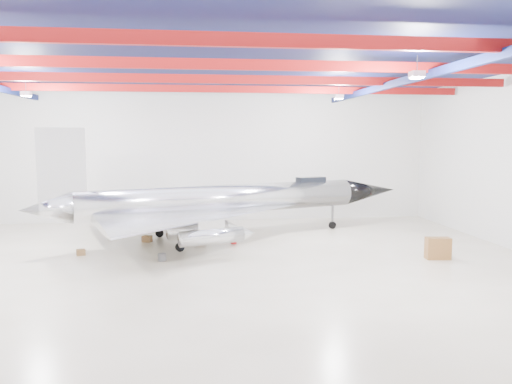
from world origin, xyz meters
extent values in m
plane|color=#B9AE93|center=(0.00, 0.00, 0.00)|extent=(40.00, 40.00, 0.00)
plane|color=silver|center=(0.00, 15.00, 5.50)|extent=(40.00, 0.00, 40.00)
plane|color=#0A0F38|center=(0.00, 0.00, 11.00)|extent=(40.00, 40.00, 0.00)
cube|color=maroon|center=(0.00, -9.00, 10.40)|extent=(39.50, 0.25, 0.50)
cube|color=maroon|center=(0.00, -3.00, 10.40)|extent=(39.50, 0.25, 0.50)
cube|color=maroon|center=(0.00, 3.00, 10.40)|extent=(39.50, 0.25, 0.50)
cube|color=maroon|center=(0.00, 9.00, 10.40)|extent=(39.50, 0.25, 0.50)
cube|color=#0C164B|center=(12.00, 0.00, 10.10)|extent=(0.25, 29.50, 0.40)
cube|color=silver|center=(10.00, -6.00, 9.70)|extent=(0.55, 0.55, 0.25)
cube|color=silver|center=(-10.00, 6.00, 9.70)|extent=(0.55, 0.55, 0.25)
cube|color=silver|center=(10.00, 6.00, 9.70)|extent=(0.55, 0.55, 0.25)
cylinder|color=silver|center=(2.37, 7.08, 2.77)|extent=(19.37, 8.19, 1.98)
cone|color=black|center=(14.08, 11.03, 2.77)|extent=(5.32, 3.45, 1.98)
cone|color=silver|center=(-8.41, 3.45, 2.77)|extent=(3.44, 2.82, 1.98)
cube|color=silver|center=(-7.47, 3.77, 5.34)|extent=(2.66, 1.00, 4.45)
cube|color=black|center=(8.93, 9.29, 3.81)|extent=(2.31, 1.44, 0.49)
cylinder|color=silver|center=(1.29, 0.98, 1.38)|extent=(3.85, 2.04, 0.89)
cylinder|color=silver|center=(0.50, 3.32, 1.38)|extent=(3.85, 2.04, 0.89)
cylinder|color=silver|center=(-1.39, 8.95, 1.38)|extent=(3.85, 2.04, 0.89)
cylinder|color=silver|center=(-2.18, 11.29, 1.38)|extent=(3.85, 2.04, 0.89)
cylinder|color=#59595B|center=(10.80, 9.93, 0.89)|extent=(0.18, 0.18, 1.78)
cylinder|color=black|center=(10.80, 9.93, 0.28)|extent=(0.59, 0.38, 0.55)
cylinder|color=#59595B|center=(-0.59, 3.48, 0.89)|extent=(0.18, 0.18, 1.78)
cylinder|color=black|center=(-0.59, 3.48, 0.28)|extent=(0.59, 0.38, 0.55)
cylinder|color=#59595B|center=(-2.17, 8.16, 0.89)|extent=(0.18, 0.18, 1.78)
cylinder|color=black|center=(-2.17, 8.16, 0.28)|extent=(0.59, 0.38, 0.55)
cube|color=brown|center=(14.26, -0.17, 0.63)|extent=(1.43, 0.83, 1.25)
cube|color=olive|center=(-6.43, 3.19, 0.18)|extent=(0.61, 0.54, 0.35)
cylinder|color=#59595B|center=(-1.53, 1.22, 0.21)|extent=(0.50, 0.50, 0.42)
cube|color=olive|center=(0.70, 5.73, 0.21)|extent=(0.74, 0.68, 0.41)
cube|color=#59595B|center=(-5.70, 8.79, 0.14)|extent=(0.44, 0.38, 0.27)
cylinder|color=#A21013|center=(2.86, 5.40, 0.18)|extent=(0.42, 0.42, 0.37)
cube|color=olive|center=(-2.88, 6.62, 0.21)|extent=(0.73, 0.67, 0.41)
cylinder|color=#59595B|center=(-0.74, 7.54, 0.15)|extent=(0.36, 0.36, 0.31)
camera|label=1|loc=(0.55, -26.95, 6.98)|focal=35.00mm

